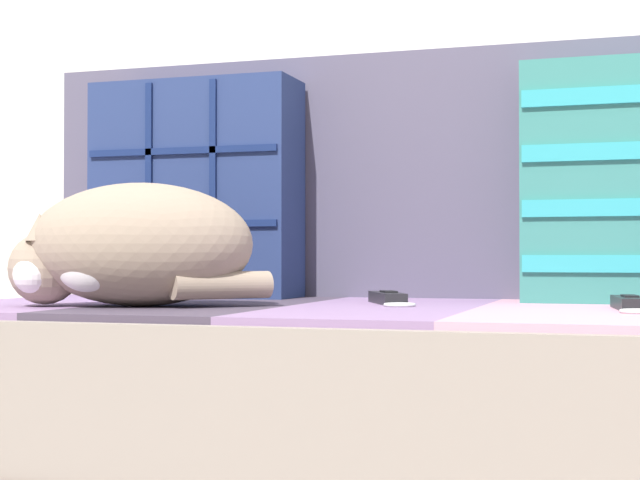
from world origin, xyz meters
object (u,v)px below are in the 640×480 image
object	(u,v)px
sleeping_cat	(130,248)
game_remote_far	(388,298)
throw_pillow_quilted	(196,190)
couch	(577,439)
game_remote_near	(630,304)

from	to	relation	value
sleeping_cat	game_remote_far	bearing A→B (deg)	29.15
throw_pillow_quilted	game_remote_far	size ratio (longest dim) A/B	2.18
throw_pillow_quilted	game_remote_far	world-z (taller)	throw_pillow_quilted
couch	game_remote_far	distance (m)	0.36
couch	sleeping_cat	bearing A→B (deg)	-165.72
couch	throw_pillow_quilted	distance (m)	0.82
couch	sleeping_cat	world-z (taller)	sleeping_cat
sleeping_cat	game_remote_near	size ratio (longest dim) A/B	2.02
couch	sleeping_cat	xyz separation A→B (m)	(-0.64, -0.16, 0.28)
couch	game_remote_far	size ratio (longest dim) A/B	11.42
game_remote_far	game_remote_near	bearing A→B (deg)	-9.60
throw_pillow_quilted	game_remote_near	size ratio (longest dim) A/B	2.07
throw_pillow_quilted	game_remote_near	xyz separation A→B (m)	(0.77, -0.21, -0.19)
game_remote_near	game_remote_far	xyz separation A→B (m)	(-0.37, 0.06, -0.00)
throw_pillow_quilted	game_remote_near	distance (m)	0.82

